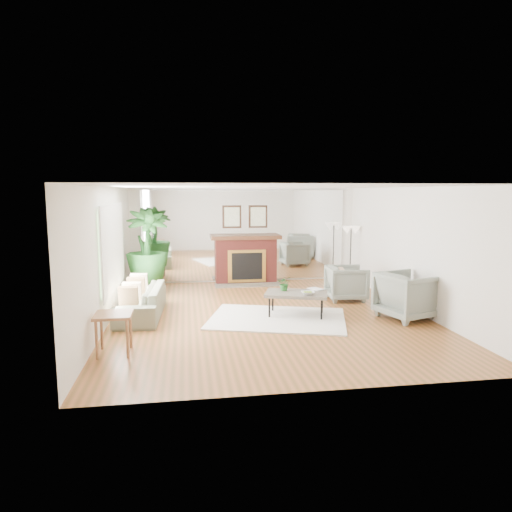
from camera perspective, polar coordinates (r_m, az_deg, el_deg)
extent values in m
plane|color=brown|center=(9.04, 1.48, -7.39)|extent=(7.00, 7.00, 0.00)
cube|color=white|center=(8.77, -18.09, 0.08)|extent=(0.02, 7.00, 2.50)
cube|color=white|center=(9.78, 19.02, 0.81)|extent=(0.02, 7.00, 2.50)
cube|color=white|center=(12.22, -1.41, 2.61)|extent=(6.00, 0.02, 2.50)
cube|color=silver|center=(12.20, -1.40, 2.60)|extent=(5.40, 0.04, 2.40)
cube|color=#B2E09E|center=(9.15, -17.53, 1.04)|extent=(0.04, 2.40, 1.50)
cube|color=maroon|center=(12.10, -1.27, -0.55)|extent=(1.60, 0.40, 1.20)
cube|color=gold|center=(11.91, -1.14, -1.27)|extent=(1.00, 0.04, 0.85)
cube|color=black|center=(11.89, -1.13, -1.29)|extent=(0.80, 0.04, 0.70)
cube|color=#696053|center=(11.86, -1.04, -3.60)|extent=(1.70, 0.55, 0.03)
cube|color=#4F3119|center=(12.00, -1.27, 2.36)|extent=(1.85, 0.46, 0.10)
cube|color=black|center=(12.09, -3.03, 4.92)|extent=(0.50, 0.04, 0.60)
cube|color=black|center=(12.18, 0.26, 4.95)|extent=(0.50, 0.04, 0.60)
cube|color=white|center=(8.76, 2.68, -7.81)|extent=(2.94, 2.46, 0.03)
cube|color=#696053|center=(8.89, 5.07, -4.73)|extent=(1.34, 1.03, 0.06)
cylinder|color=black|center=(8.76, 1.68, -6.50)|extent=(0.04, 0.04, 0.41)
cylinder|color=black|center=(8.69, 8.19, -6.70)|extent=(0.04, 0.04, 0.41)
cylinder|color=black|center=(9.23, 2.11, -5.74)|extent=(0.04, 0.04, 0.41)
cylinder|color=black|center=(9.16, 8.27, -5.92)|extent=(0.04, 0.04, 0.41)
imported|color=slate|center=(9.17, -14.18, -5.54)|extent=(0.88, 2.04, 0.58)
imported|color=gray|center=(10.40, 11.25, -3.32)|extent=(0.91, 0.89, 0.77)
imported|color=gray|center=(9.18, 18.45, -4.69)|extent=(1.22, 1.20, 0.89)
cube|color=#955F3B|center=(7.14, -17.41, -7.04)|extent=(0.55, 0.55, 0.04)
cylinder|color=#955F3B|center=(7.05, -19.31, -9.87)|extent=(0.04, 0.04, 0.58)
cylinder|color=#955F3B|center=(6.99, -15.77, -9.87)|extent=(0.04, 0.04, 0.58)
cylinder|color=#955F3B|center=(7.46, -18.74, -8.86)|extent=(0.04, 0.04, 0.58)
cylinder|color=#955F3B|center=(7.40, -15.40, -8.86)|extent=(0.04, 0.04, 0.58)
cylinder|color=black|center=(11.09, -13.34, -3.61)|extent=(0.58, 0.58, 0.42)
imported|color=#255C22|center=(10.94, -13.50, 1.22)|extent=(1.24, 1.24, 1.72)
cylinder|color=black|center=(12.33, 11.63, -3.29)|extent=(0.26, 0.26, 0.04)
cylinder|color=black|center=(12.21, 11.72, -0.01)|extent=(0.03, 0.03, 1.46)
cone|color=silver|center=(12.10, 11.33, 3.19)|extent=(0.27, 0.27, 0.20)
cone|color=silver|center=(12.18, 12.30, 3.19)|extent=(0.27, 0.27, 0.20)
imported|color=#255C22|center=(8.99, 3.59, -3.44)|extent=(0.29, 0.26, 0.29)
imported|color=#955F3B|center=(8.71, 6.48, -4.61)|extent=(0.28, 0.28, 0.06)
imported|color=#955F3B|center=(9.08, 7.02, -4.22)|extent=(0.33, 0.36, 0.02)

